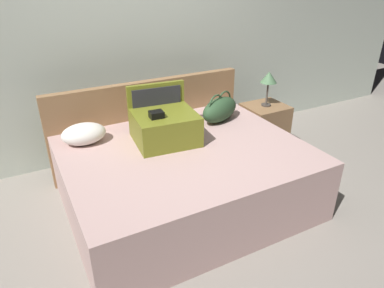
{
  "coord_description": "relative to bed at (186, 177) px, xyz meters",
  "views": [
    {
      "loc": [
        -1.14,
        -1.87,
        1.88
      ],
      "look_at": [
        0.0,
        0.28,
        0.64
      ],
      "focal_mm": 32.86,
      "sensor_mm": 36.0,
      "label": 1
    }
  ],
  "objects": [
    {
      "name": "bed",
      "position": [
        0.0,
        0.0,
        0.0
      ],
      "size": [
        1.94,
        1.55,
        0.54
      ],
      "primitive_type": "cube",
      "color": "#BC9993",
      "rests_on": "ground"
    },
    {
      "name": "ground_plane",
      "position": [
        0.0,
        -0.4,
        -0.27
      ],
      "size": [
        12.0,
        12.0,
        0.0
      ],
      "primitive_type": "plane",
      "color": "gray"
    },
    {
      "name": "pillow_center_head",
      "position": [
        -0.7,
        0.5,
        0.36
      ],
      "size": [
        0.37,
        0.27,
        0.17
      ],
      "primitive_type": "ellipsoid",
      "rotation": [
        0.0,
        0.0,
        -0.02
      ],
      "color": "white",
      "rests_on": "bed"
    },
    {
      "name": "nightstand",
      "position": [
        1.25,
        0.52,
        -0.01
      ],
      "size": [
        0.44,
        0.4,
        0.53
      ],
      "primitive_type": "cube",
      "color": "olive",
      "rests_on": "ground"
    },
    {
      "name": "table_lamp",
      "position": [
        1.25,
        0.52,
        0.55
      ],
      "size": [
        0.17,
        0.17,
        0.37
      ],
      "color": "#3F3833",
      "rests_on": "nightstand"
    },
    {
      "name": "headboard",
      "position": [
        0.0,
        0.81,
        0.18
      ],
      "size": [
        1.98,
        0.08,
        0.9
      ],
      "primitive_type": "cube",
      "color": "olive",
      "rests_on": "ground"
    },
    {
      "name": "duffel_bag",
      "position": [
        0.56,
        0.38,
        0.39
      ],
      "size": [
        0.5,
        0.36,
        0.28
      ],
      "rotation": [
        0.0,
        0.0,
        0.38
      ],
      "color": "#2D4C2D",
      "rests_on": "bed"
    },
    {
      "name": "hard_case_large",
      "position": [
        -0.08,
        0.23,
        0.42
      ],
      "size": [
        0.55,
        0.53,
        0.44
      ],
      "rotation": [
        0.0,
        0.0,
        -0.1
      ],
      "color": "olive",
      "rests_on": "bed"
    },
    {
      "name": "back_wall",
      "position": [
        0.0,
        1.25,
        1.03
      ],
      "size": [
        8.0,
        0.1,
        2.6
      ],
      "primitive_type": "cube",
      "color": "#B7C1B2",
      "rests_on": "ground"
    }
  ]
}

